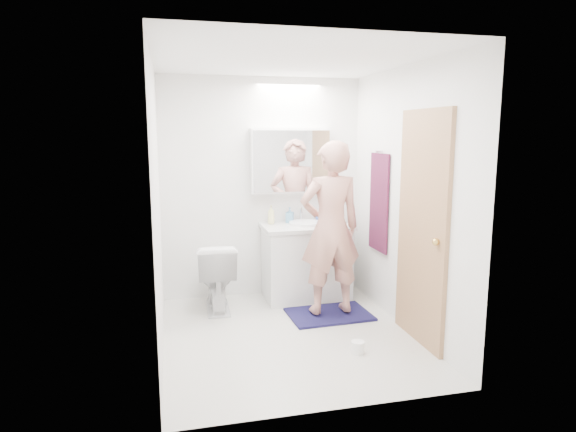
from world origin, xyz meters
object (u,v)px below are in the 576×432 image
object	(u,v)px
toilet_paper_roll	(358,347)
soap_bottle_b	(290,215)
vanity_cabinet	(306,263)
toothbrush_cup	(319,217)
person	(330,228)
medicine_cabinet	(290,161)
soap_bottle_a	(271,215)
toilet	(216,276)

from	to	relation	value
toilet_paper_roll	soap_bottle_b	bearing A→B (deg)	96.46
vanity_cabinet	toothbrush_cup	distance (m)	0.54
vanity_cabinet	person	world-z (taller)	person
vanity_cabinet	medicine_cabinet	world-z (taller)	medicine_cabinet
soap_bottle_b	toothbrush_cup	bearing A→B (deg)	-3.40
person	soap_bottle_b	bearing A→B (deg)	-76.37
medicine_cabinet	soap_bottle_a	bearing A→B (deg)	-165.48
toilet	person	world-z (taller)	person
toilet	soap_bottle_a	bearing A→B (deg)	-154.93
medicine_cabinet	toilet_paper_roll	world-z (taller)	medicine_cabinet
toilet	vanity_cabinet	bearing A→B (deg)	-171.04
medicine_cabinet	person	distance (m)	1.02
vanity_cabinet	toilet	world-z (taller)	vanity_cabinet
soap_bottle_a	medicine_cabinet	bearing A→B (deg)	14.52
vanity_cabinet	toilet	xyz separation A→B (m)	(-0.99, -0.11, -0.04)
person	soap_bottle_a	size ratio (longest dim) A/B	8.27
vanity_cabinet	soap_bottle_b	xyz separation A→B (m)	(-0.14, 0.18, 0.52)
toilet	person	size ratio (longest dim) A/B	0.42
soap_bottle_a	person	bearing A→B (deg)	-59.00
soap_bottle_a	toothbrush_cup	world-z (taller)	soap_bottle_a
soap_bottle_b	toothbrush_cup	world-z (taller)	soap_bottle_b
toilet	soap_bottle_b	size ratio (longest dim) A/B	4.10
vanity_cabinet	medicine_cabinet	distance (m)	1.14
vanity_cabinet	toilet_paper_roll	size ratio (longest dim) A/B	8.18
soap_bottle_b	toothbrush_cup	xyz separation A→B (m)	(0.34, -0.02, -0.04)
toilet	person	distance (m)	1.28
toilet	toothbrush_cup	world-z (taller)	toothbrush_cup
person	vanity_cabinet	bearing A→B (deg)	-84.73
vanity_cabinet	toilet_paper_roll	distance (m)	1.49
soap_bottle_a	soap_bottle_b	world-z (taller)	soap_bottle_a
toilet	soap_bottle_b	xyz separation A→B (m)	(0.85, 0.30, 0.55)
vanity_cabinet	toothbrush_cup	world-z (taller)	toothbrush_cup
soap_bottle_b	toilet_paper_roll	size ratio (longest dim) A/B	1.57
medicine_cabinet	toilet_paper_roll	bearing A→B (deg)	-84.15
vanity_cabinet	person	xyz separation A→B (m)	(0.08, -0.58, 0.50)
medicine_cabinet	soap_bottle_a	world-z (taller)	medicine_cabinet
toilet	toilet_paper_roll	xyz separation A→B (m)	(1.03, -1.33, -0.30)
toilet	toothbrush_cup	size ratio (longest dim) A/B	6.46
toilet	soap_bottle_a	xyz separation A→B (m)	(0.63, 0.27, 0.57)
vanity_cabinet	soap_bottle_a	world-z (taller)	soap_bottle_a
soap_bottle_b	toilet_paper_roll	world-z (taller)	soap_bottle_b
soap_bottle_a	toilet_paper_roll	size ratio (longest dim) A/B	1.85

